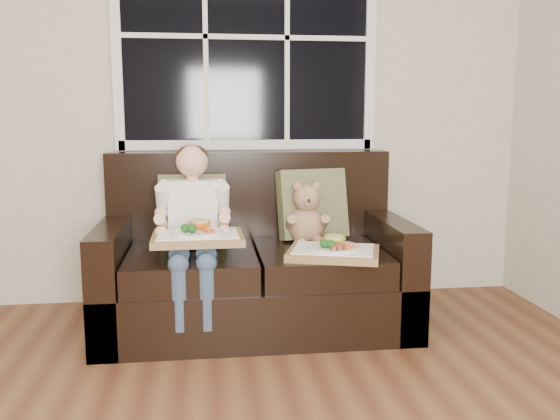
{
  "coord_description": "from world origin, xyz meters",
  "views": [
    {
      "loc": [
        0.2,
        -1.27,
        1.18
      ],
      "look_at": [
        0.6,
        1.85,
        0.67
      ],
      "focal_mm": 38.0,
      "sensor_mm": 36.0,
      "label": 1
    }
  ],
  "objects": [
    {
      "name": "window_back",
      "position": [
        0.47,
        2.48,
        1.65
      ],
      "size": [
        1.62,
        0.04,
        1.37
      ],
      "color": "black",
      "rests_on": "room_walls"
    },
    {
      "name": "loveseat",
      "position": [
        0.47,
        2.02,
        0.31
      ],
      "size": [
        1.7,
        0.92,
        0.96
      ],
      "color": "black",
      "rests_on": "ground"
    },
    {
      "name": "pillow_left",
      "position": [
        0.13,
        2.17,
        0.64
      ],
      "size": [
        0.39,
        0.18,
        0.4
      ],
      "rotation": [
        -0.21,
        0.0,
        0.01
      ],
      "color": "olive",
      "rests_on": "loveseat"
    },
    {
      "name": "pillow_right",
      "position": [
        0.84,
        2.17,
        0.65
      ],
      "size": [
        0.44,
        0.27,
        0.42
      ],
      "rotation": [
        -0.21,
        0.0,
        0.21
      ],
      "color": "olive",
      "rests_on": "loveseat"
    },
    {
      "name": "child",
      "position": [
        0.14,
        1.9,
        0.65
      ],
      "size": [
        0.39,
        0.6,
        0.88
      ],
      "color": "white",
      "rests_on": "loveseat"
    },
    {
      "name": "teddy_bear",
      "position": [
        0.78,
        2.04,
        0.6
      ],
      "size": [
        0.22,
        0.27,
        0.37
      ],
      "rotation": [
        0.0,
        0.0,
        -0.03
      ],
      "color": "tan",
      "rests_on": "loveseat"
    },
    {
      "name": "tray_left",
      "position": [
        0.16,
        1.7,
        0.58
      ],
      "size": [
        0.46,
        0.36,
        0.1
      ],
      "rotation": [
        0.0,
        0.0,
        0.02
      ],
      "color": "olive",
      "rests_on": "child"
    },
    {
      "name": "tray_right",
      "position": [
        0.86,
        1.68,
        0.48
      ],
      "size": [
        0.55,
        0.48,
        0.11
      ],
      "rotation": [
        0.0,
        0.0,
        -0.3
      ],
      "color": "olive",
      "rests_on": "loveseat"
    }
  ]
}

